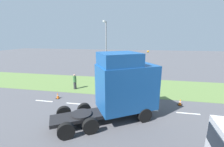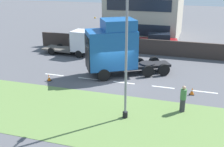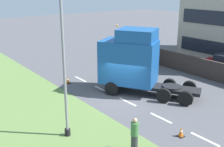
{
  "view_description": "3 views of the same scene",
  "coord_description": "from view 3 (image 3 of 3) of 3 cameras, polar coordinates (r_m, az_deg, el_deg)",
  "views": [
    {
      "loc": [
        11.8,
        1.73,
        5.94
      ],
      "look_at": [
        -1.89,
        -0.86,
        2.53
      ],
      "focal_mm": 24.0,
      "sensor_mm": 36.0,
      "label": 1
    },
    {
      "loc": [
        -20.76,
        -6.12,
        8.57
      ],
      "look_at": [
        -2.69,
        -0.5,
        1.72
      ],
      "focal_mm": 45.0,
      "sensor_mm": 36.0,
      "label": 2
    },
    {
      "loc": [
        -12.04,
        -14.65,
        7.86
      ],
      "look_at": [
        -2.11,
        -1.64,
        2.74
      ],
      "focal_mm": 45.0,
      "sensor_mm": 36.0,
      "label": 3
    }
  ],
  "objects": [
    {
      "name": "lorry_cab",
      "position": [
        21.1,
        4.14,
        2.52
      ],
      "size": [
        5.82,
        7.35,
        5.05
      ],
      "rotation": [
        0.0,
        0.0,
        0.55
      ],
      "color": "black",
      "rests_on": "ground"
    },
    {
      "name": "lane_markings",
      "position": [
        20.03,
        3.18,
        -5.76
      ],
      "size": [
        0.16,
        14.6,
        0.0
      ],
      "color": "white",
      "rests_on": "ground"
    },
    {
      "name": "traffic_cone_trailing",
      "position": [
        23.91,
        -9.0,
        -1.33
      ],
      "size": [
        0.36,
        0.36,
        0.58
      ],
      "color": "black",
      "rests_on": "ground"
    },
    {
      "name": "grass_verge",
      "position": [
        17.68,
        -13.56,
        -9.52
      ],
      "size": [
        7.0,
        44.0,
        0.01
      ],
      "color": "#607F42",
      "rests_on": "ground"
    },
    {
      "name": "boundary_wall",
      "position": [
        26.58,
        17.15,
        1.28
      ],
      "size": [
        0.25,
        24.0,
        1.7
      ],
      "color": "#382D28",
      "rests_on": "ground"
    },
    {
      "name": "traffic_cone_lead",
      "position": [
        16.01,
        13.85,
        -11.43
      ],
      "size": [
        0.36,
        0.36,
        0.58
      ],
      "color": "black",
      "rests_on": "ground"
    },
    {
      "name": "flatbed_truck",
      "position": [
        28.55,
        4.21,
        4.3
      ],
      "size": [
        2.37,
        5.76,
        2.72
      ],
      "rotation": [
        0.0,
        0.0,
        3.08
      ],
      "color": "silver",
      "rests_on": "ground"
    },
    {
      "name": "pedestrian",
      "position": [
        14.1,
        4.61,
        -12.34
      ],
      "size": [
        0.39,
        0.39,
        1.79
      ],
      "color": "#333338",
      "rests_on": "ground"
    },
    {
      "name": "lamp_post",
      "position": [
        14.59,
        -9.38,
        0.07
      ],
      "size": [
        1.28,
        0.32,
        7.69
      ],
      "color": "black",
      "rests_on": "ground"
    },
    {
      "name": "ground_plane",
      "position": [
        20.52,
        1.91,
        -5.16
      ],
      "size": [
        120.0,
        120.0,
        0.0
      ],
      "primitive_type": "plane",
      "color": "#515156",
      "rests_on": "ground"
    }
  ]
}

